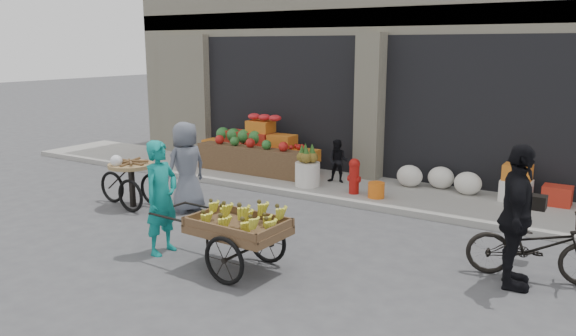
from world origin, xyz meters
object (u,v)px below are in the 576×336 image
Objects in this scene: vendor_woman at (161,198)px; seated_person at (338,161)px; fire_hydrant at (354,175)px; banana_cart at (235,223)px; tricycle_cart at (131,178)px; bicycle at (535,246)px; orange_bucket at (376,190)px; cyclist at (516,217)px; pineapple_bin at (307,174)px; vendor_grey at (186,167)px.

seated_person is at bearing -7.22° from vendor_woman.
banana_cart is at bearing -87.00° from fire_hydrant.
bicycle is at bearing 2.97° from tricycle_cart.
tricycle_cart is at bearing -138.13° from seated_person.
seated_person is 0.55× the size of vendor_woman.
orange_bucket is 0.17× the size of cyclist.
pineapple_bin is at bearing -133.69° from seated_person.
fire_hydrant is at bearing -52.88° from seated_person.
banana_cart is 1.32m from vendor_woman.
bicycle is 0.65m from cyclist.
fire_hydrant is at bearing 174.29° from orange_bucket.
cyclist is at bearing -37.45° from fire_hydrant.
bicycle is (4.80, -2.33, 0.08)m from pineapple_bin.
bicycle is at bearing -37.94° from cyclist.
cyclist reaches higher than tricycle_cart.
vendor_grey is (-2.47, 1.75, 0.17)m from banana_cart.
vendor_grey reaches higher than banana_cart.
vendor_woman is 1.18× the size of tricycle_cart.
pineapple_bin is 0.75m from seated_person.
orange_bucket is at bearing -23.72° from vendor_woman.
orange_bucket is 4.45m from vendor_woman.
tricycle_cart is (-2.64, -3.36, -0.02)m from seated_person.
pineapple_bin is 0.73× the size of fire_hydrant.
orange_bucket is at bearing -5.71° from fire_hydrant.
vendor_grey is (-1.16, 1.79, -0.01)m from vendor_woman.
bicycle is at bearing -31.65° from fire_hydrant.
bicycle is (5.95, 0.09, -0.38)m from vendor_grey.
banana_cart reaches higher than bicycle.
tricycle_cart is at bearing 78.89° from cyclist.
fire_hydrant is 0.76× the size of seated_person.
cyclist is at bearing -48.41° from seated_person.
fire_hydrant is at bearing 38.55° from tricycle_cart.
tricycle_cart is 0.85× the size of vendor_grey.
tricycle_cart is at bearing 54.54° from vendor_woman.
vendor_grey is (1.09, 0.34, 0.27)m from tricycle_cart.
seated_person is (0.40, 0.60, 0.21)m from pineapple_bin.
vendor_woman reaches higher than seated_person.
orange_bucket is at bearing 88.35° from banana_cart.
fire_hydrant is (1.10, -0.05, 0.13)m from pineapple_bin.
fire_hydrant is 0.96m from seated_person.
cyclist reaches higher than banana_cart.
orange_bucket is 3.90m from bicycle.
vendor_woman is (-0.40, -4.81, 0.26)m from seated_person.
orange_bucket is 0.34× the size of seated_person.
pineapple_bin is at bearing -2.47° from vendor_woman.
vendor_grey is 5.76m from cyclist.
seated_person is at bearing 51.34° from tricycle_cart.
pineapple_bin reaches higher than orange_bucket.
seated_person is (-1.20, 0.70, 0.31)m from orange_bucket.
vendor_grey is at bearing 146.98° from banana_cart.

